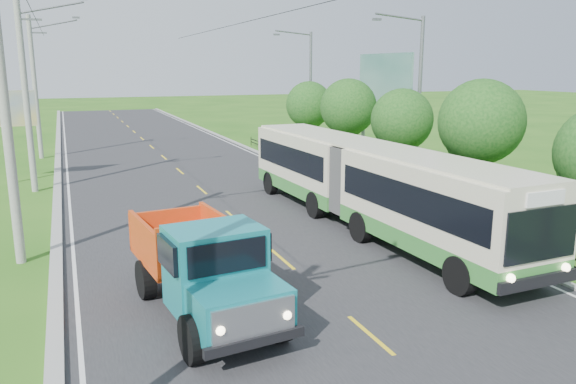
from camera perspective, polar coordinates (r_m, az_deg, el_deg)
ground at (r=14.38m, az=8.34°, el=-14.21°), size 240.00×240.00×0.00m
road at (r=32.38m, az=-9.57°, el=0.91°), size 14.00×120.00×0.02m
curb_left at (r=31.70m, az=-22.38°, el=-0.00°), size 0.40×120.00×0.15m
curb_right at (r=34.54m, az=2.09°, el=1.87°), size 0.30×120.00×0.10m
edge_line_left at (r=31.70m, az=-21.38°, el=-0.02°), size 0.12×120.00×0.00m
edge_line_right at (r=34.35m, az=1.33°, el=1.77°), size 0.12×120.00×0.00m
centre_dash at (r=14.37m, az=8.34°, el=-14.13°), size 0.12×2.20×0.00m
railing_right at (r=29.62m, az=8.29°, el=0.44°), size 0.04×40.00×0.60m
pole_near at (r=20.16m, az=-26.71°, el=7.39°), size 3.51×0.32×10.00m
pole_mid at (r=32.12m, az=-25.04°, el=8.98°), size 3.51×0.32×10.00m
pole_far at (r=44.10m, az=-24.27°, el=9.70°), size 3.51×0.32×10.00m
tree_third at (r=25.38m, az=18.88°, el=6.32°), size 3.60×3.62×6.00m
tree_fourth at (r=30.21m, az=11.43°, el=6.87°), size 3.24×3.31×5.40m
tree_fifth at (r=35.35m, az=6.11°, el=8.27°), size 3.48×3.52×5.80m
tree_back at (r=40.75m, az=2.14°, el=8.61°), size 3.30×3.36×5.50m
streetlight_mid at (r=30.43m, az=12.94°, el=9.33°), size 3.02×0.20×9.07m
streetlight_far at (r=42.70m, az=2.11°, el=10.47°), size 3.02×0.20×9.07m
planter_near at (r=23.64m, az=19.27°, el=-3.27°), size 0.64×0.64×0.67m
planter_mid at (r=29.92m, az=9.29°, el=0.50°), size 0.64×0.64×0.67m
planter_far at (r=36.88m, az=2.91°, el=2.91°), size 0.64×0.64×0.67m
billboard_left at (r=35.26m, az=-26.63°, el=7.04°), size 3.00×0.20×5.20m
billboard_right at (r=36.35m, az=9.74°, el=10.63°), size 0.24×6.00×7.30m
bus at (r=22.92m, az=8.12°, el=1.30°), size 3.49×17.52×3.36m
dump_truck at (r=14.86m, az=-8.59°, el=-7.01°), size 3.08×6.54×2.65m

